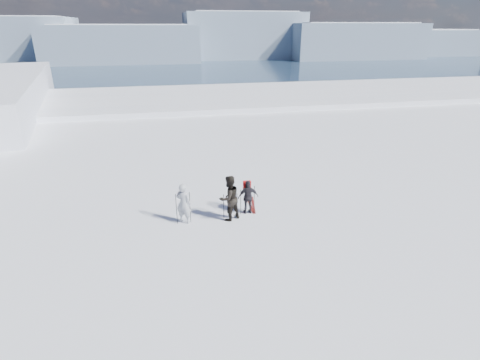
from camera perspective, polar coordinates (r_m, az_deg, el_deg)
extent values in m
plane|color=white|center=(75.81, -7.82, 2.97)|extent=(220.00, 208.01, 71.62)
cube|color=white|center=(43.96, -5.41, 3.74)|extent=(180.00, 16.00, 14.00)
plane|color=navy|center=(303.77, -11.30, 14.97)|extent=(820.00, 820.00, 0.00)
cube|color=slate|center=(506.12, -31.39, 17.78)|extent=(130.00, 80.00, 46.00)
cube|color=white|center=(505.94, -31.87, 20.00)|extent=(110.50, 70.00, 8.00)
cube|color=slate|center=(453.19, -17.33, 19.20)|extent=(160.00, 80.00, 38.00)
cube|color=white|center=(452.82, -17.57, 21.21)|extent=(136.00, 70.00, 8.00)
cube|color=slate|center=(492.75, 0.42, 21.14)|extent=(140.00, 80.00, 52.00)
cube|color=white|center=(492.75, 0.43, 23.82)|extent=(119.00, 70.00, 8.00)
cube|color=slate|center=(508.97, 16.58, 19.65)|extent=(160.00, 80.00, 40.00)
cube|color=white|center=(508.67, 16.81, 21.55)|extent=(136.00, 70.00, 8.00)
cube|color=slate|center=(598.22, 25.90, 18.33)|extent=(130.00, 80.00, 32.00)
cube|color=white|center=(597.89, 26.12, 19.56)|extent=(110.50, 70.00, 8.00)
cube|color=#2D2B28|center=(53.19, -30.38, 1.16)|extent=(21.55, 17.87, 14.25)
cone|color=black|center=(45.36, -31.73, 6.32)|extent=(6.16, 6.16, 11.00)
cone|color=black|center=(46.68, -28.55, 6.69)|extent=(5.60, 5.60, 10.00)
cone|color=black|center=(49.77, -28.78, 7.48)|extent=(5.60, 5.60, 10.00)
imported|color=#9B9FA9|center=(15.41, -8.61, -3.52)|extent=(0.75, 0.67, 1.73)
imported|color=black|center=(15.43, -1.68, -2.77)|extent=(1.18, 1.09, 1.95)
imported|color=black|center=(16.03, 1.26, -2.62)|extent=(0.89, 0.37, 1.51)
cube|color=red|center=(15.86, 1.09, 0.99)|extent=(0.32, 0.18, 0.47)
cylinder|color=black|center=(15.43, -9.66, -4.38)|extent=(0.02, 0.02, 1.33)
cylinder|color=black|center=(15.44, -7.63, -4.15)|extent=(0.02, 0.02, 1.37)
cylinder|color=black|center=(15.51, -2.50, -4.21)|extent=(0.02, 0.02, 1.19)
cylinder|color=black|center=(15.60, -0.45, -4.03)|extent=(0.02, 0.02, 1.18)
cylinder|color=black|center=(15.98, 0.12, -3.39)|extent=(0.02, 0.02, 1.16)
cylinder|color=black|center=(16.12, 2.18, -2.98)|extent=(0.02, 0.02, 1.26)
cube|color=black|center=(17.01, 1.58, -3.84)|extent=(0.19, 1.70, 0.03)
cube|color=black|center=(17.04, 2.04, -3.79)|extent=(0.38, 1.69, 0.03)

